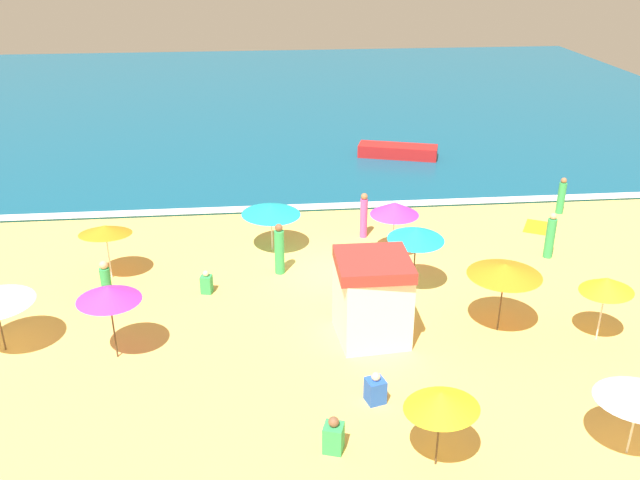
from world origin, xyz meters
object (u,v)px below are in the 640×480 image
Objects in this scene: beach_umbrella_7 at (416,234)px; beachgoer_0 at (107,288)px; beachgoer_8 at (333,436)px; beach_umbrella_3 at (441,400)px; beachgoer_3 at (279,250)px; beachgoer_6 at (550,237)px; beach_umbrella_6 at (395,208)px; beachgoer_9 at (364,216)px; beach_umbrella_8 at (607,285)px; beach_umbrella_1 at (109,294)px; lifeguard_cabana at (372,298)px; beach_umbrella_5 at (105,230)px; beach_umbrella_2 at (505,270)px; beachgoer_11 at (561,196)px; beach_umbrella_9 at (271,209)px; beachgoer_2 at (375,389)px; small_boat_0 at (398,151)px; beachgoer_10 at (206,283)px.

beachgoer_0 is at bearing -177.05° from beach_umbrella_7.
beach_umbrella_3 is at bearing -16.87° from beachgoer_8.
beachgoer_3 reaches higher than beachgoer_6.
beach_umbrella_6 is 2.25m from beachgoer_9.
beachgoer_8 is at bearing -154.67° from beach_umbrella_8.
beach_umbrella_1 reaches higher than beachgoer_6.
lifeguard_cabana reaches higher than beach_umbrella_1.
beach_umbrella_3 is at bearing -48.24° from beach_umbrella_5.
beach_umbrella_2 is 8.09m from beachgoer_9.
beachgoer_0 is at bearing -159.34° from beachgoer_11.
beach_umbrella_9 is at bearing 135.84° from beach_umbrella_2.
beach_umbrella_3 is 7.77m from beach_umbrella_8.
beach_umbrella_9 is 10.00m from beachgoer_2.
beach_umbrella_3 reaches higher than beachgoer_11.
beachgoer_9 is at bearing -169.36° from beachgoer_11.
beachgoer_9 is at bearing 15.58° from beach_umbrella_5.
beach_umbrella_7 is 2.67× the size of beachgoer_2.
beach_umbrella_2 reaches higher than beachgoer_6.
beachgoer_9 is 0.43× the size of small_boat_0.
beach_umbrella_8 is 15.29m from beachgoer_0.
beachgoer_10 is at bearing -154.28° from beachgoer_3.
beachgoer_9 is 7.31m from beachgoer_10.
beach_umbrella_3 is 10.57m from beachgoer_3.
beach_umbrella_1 is 1.21× the size of beachgoer_3.
beachgoer_2 is at bearing -144.87° from beach_umbrella_2.
beachgoer_0 is 0.97× the size of beachgoer_3.
beachgoer_6 is at bearing -9.18° from beach_umbrella_9.
beachgoer_11 reaches higher than beachgoer_8.
beach_umbrella_2 reaches higher than beachgoer_0.
beachgoer_11 is at bearing 49.80° from beachgoer_2.
small_boat_0 is (2.46, 14.68, -1.70)m from beach_umbrella_7.
beachgoer_10 is 0.19× the size of small_boat_0.
beachgoer_2 is at bearing -21.29° from beach_umbrella_1.
beach_umbrella_6 is 2.79m from beach_umbrella_7.
beachgoer_8 is at bearing -109.49° from lifeguard_cabana.
beachgoer_9 is (3.70, 0.86, -0.76)m from beach_umbrella_9.
beachgoer_10 is at bearing -161.85° from beach_umbrella_6.
beachgoer_8 is at bearing -84.75° from beachgoer_3.
beachgoer_6 is 13.02m from small_boat_0.
beachgoer_10 is at bearing -22.66° from beach_umbrella_5.
beach_umbrella_8 is at bearing -37.49° from beach_umbrella_9.
beach_umbrella_9 is 11.47m from beachgoer_8.
beach_umbrella_5 is at bearing -179.60° from beachgoer_6.
beachgoer_3 reaches higher than beachgoer_0.
beachgoer_9 is at bearing 114.69° from beach_umbrella_6.
beachgoer_10 is (3.45, -1.44, -1.51)m from beach_umbrella_5.
beachgoer_9 is at bearing 13.02° from beach_umbrella_9.
beach_umbrella_1 is 9.62m from beach_umbrella_3.
lifeguard_cabana is 3.19× the size of beachgoer_10.
lifeguard_cabana reaches higher than beach_umbrella_9.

